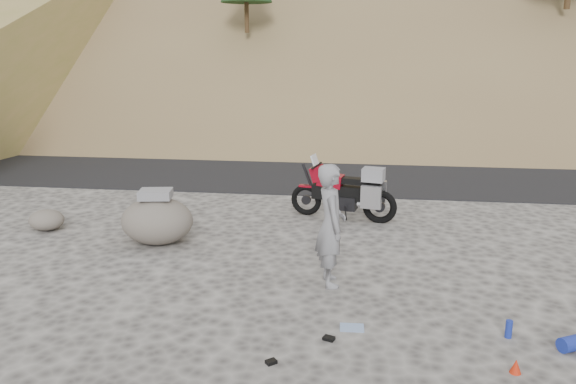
{
  "coord_description": "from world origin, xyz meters",
  "views": [
    {
      "loc": [
        0.46,
        -8.19,
        3.67
      ],
      "look_at": [
        -0.85,
        2.03,
        1.0
      ],
      "focal_mm": 35.0,
      "sensor_mm": 36.0,
      "label": 1
    }
  ],
  "objects": [
    {
      "name": "ground",
      "position": [
        0.0,
        0.0,
        0.0
      ],
      "size": [
        140.0,
        140.0,
        0.0
      ],
      "primitive_type": "plane",
      "color": "#45423F",
      "rests_on": "ground"
    },
    {
      "name": "road",
      "position": [
        0.0,
        9.0,
        0.0
      ],
      "size": [
        120.0,
        7.0,
        0.05
      ],
      "primitive_type": "cube",
      "color": "black",
      "rests_on": "ground"
    },
    {
      "name": "motorcycle",
      "position": [
        0.25,
        3.65,
        0.6
      ],
      "size": [
        2.35,
        0.99,
        1.42
      ],
      "rotation": [
        0.0,
        0.0,
        -0.22
      ],
      "color": "black",
      "rests_on": "ground"
    },
    {
      "name": "man",
      "position": [
        0.06,
        0.16,
        0.0
      ],
      "size": [
        0.62,
        0.8,
        1.95
      ],
      "primitive_type": "imported",
      "rotation": [
        0.0,
        0.0,
        1.81
      ],
      "color": "gray",
      "rests_on": "ground"
    },
    {
      "name": "boulder",
      "position": [
        -3.33,
        1.64,
        0.47
      ],
      "size": [
        1.43,
        1.24,
        1.07
      ],
      "rotation": [
        0.0,
        0.0,
        -0.05
      ],
      "color": "#5C564F",
      "rests_on": "ground"
    },
    {
      "name": "small_rock",
      "position": [
        -5.89,
        2.12,
        0.21
      ],
      "size": [
        0.9,
        0.85,
        0.43
      ],
      "rotation": [
        0.0,
        0.0,
        -0.37
      ],
      "color": "#5C564F",
      "rests_on": "ground"
    },
    {
      "name": "gear_bottle",
      "position": [
        2.47,
        -1.28,
        0.12
      ],
      "size": [
        0.12,
        0.12,
        0.24
      ],
      "primitive_type": "cylinder",
      "rotation": [
        0.0,
        0.0,
        0.43
      ],
      "color": "navy",
      "rests_on": "ground"
    },
    {
      "name": "gear_funnel",
      "position": [
        2.34,
        -2.12,
        0.09
      ],
      "size": [
        0.15,
        0.15,
        0.17
      ],
      "primitive_type": "cone",
      "rotation": [
        0.0,
        0.0,
        -0.13
      ],
      "color": "red",
      "rests_on": "ground"
    },
    {
      "name": "gear_glove_a",
      "position": [
        0.15,
        -1.64,
        0.02
      ],
      "size": [
        0.17,
        0.15,
        0.04
      ],
      "primitive_type": "cube",
      "rotation": [
        0.0,
        0.0,
        -0.37
      ],
      "color": "black",
      "rests_on": "ground"
    },
    {
      "name": "gear_glove_b",
      "position": [
        -0.5,
        -2.29,
        0.02
      ],
      "size": [
        0.16,
        0.15,
        0.04
      ],
      "primitive_type": "cube",
      "rotation": [
        0.0,
        0.0,
        0.7
      ],
      "color": "black",
      "rests_on": "ground"
    },
    {
      "name": "gear_blue_cloth",
      "position": [
        0.44,
        -1.28,
        0.01
      ],
      "size": [
        0.33,
        0.25,
        0.01
      ],
      "primitive_type": "cube",
      "rotation": [
        0.0,
        0.0,
        0.04
      ],
      "color": "#7D95C1",
      "rests_on": "ground"
    }
  ]
}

